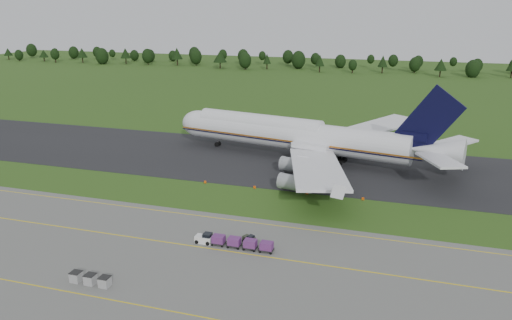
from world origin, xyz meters
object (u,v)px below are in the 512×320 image
(aircraft, at_px, (300,135))
(utility_cart, at_px, (249,240))
(baggage_train, at_px, (232,242))
(edge_markers, at_px, (280,190))
(uld_row, at_px, (90,279))

(aircraft, distance_m, utility_cart, 51.16)
(baggage_train, bearing_deg, edge_markers, 87.67)
(aircraft, relative_size, uld_row, 12.38)
(utility_cart, bearing_deg, baggage_train, -133.28)
(aircraft, bearing_deg, utility_cart, -87.29)
(utility_cart, relative_size, edge_markers, 0.06)
(utility_cart, xyz_separation_m, uld_row, (-17.81, -19.27, 0.22))
(aircraft, xyz_separation_m, uld_row, (-15.41, -70.06, -5.44))
(aircraft, xyz_separation_m, edge_markers, (1.39, -25.31, -5.98))
(edge_markers, bearing_deg, baggage_train, -92.33)
(edge_markers, bearing_deg, uld_row, -110.57)
(utility_cart, relative_size, uld_row, 0.36)
(edge_markers, bearing_deg, utility_cart, -87.72)
(uld_row, xyz_separation_m, edge_markers, (16.80, 44.75, -0.54))
(aircraft, bearing_deg, baggage_train, -89.72)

